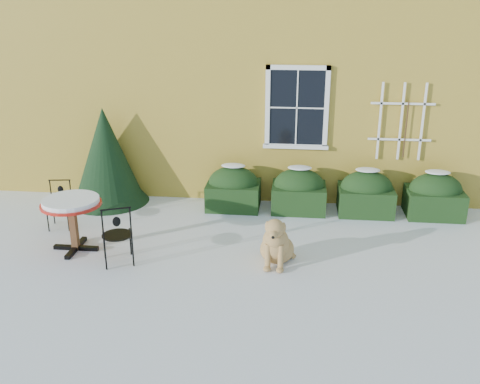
# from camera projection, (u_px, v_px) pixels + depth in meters

# --- Properties ---
(ground) EXTENTS (80.00, 80.00, 0.00)m
(ground) POSITION_uv_depth(u_px,v_px,m) (233.00, 267.00, 8.38)
(ground) COLOR white
(ground) RESTS_ON ground
(house) EXTENTS (12.40, 8.40, 6.40)m
(house) POSITION_uv_depth(u_px,v_px,m) (265.00, 30.00, 13.83)
(house) COLOR gold
(house) RESTS_ON ground
(hedge_row) EXTENTS (4.95, 0.80, 0.91)m
(hedge_row) POSITION_uv_depth(u_px,v_px,m) (332.00, 192.00, 10.46)
(hedge_row) COLOR black
(hedge_row) RESTS_ON ground
(evergreen_shrub) EXTENTS (1.62, 1.62, 1.96)m
(evergreen_shrub) POSITION_uv_depth(u_px,v_px,m) (107.00, 165.00, 10.86)
(evergreen_shrub) COLOR black
(evergreen_shrub) RESTS_ON ground
(bistro_table) EXTENTS (0.98, 0.98, 0.91)m
(bistro_table) POSITION_uv_depth(u_px,v_px,m) (71.00, 207.00, 8.72)
(bistro_table) COLOR black
(bistro_table) RESTS_ON ground
(patio_chair_near) EXTENTS (0.58, 0.58, 1.00)m
(patio_chair_near) POSITION_uv_depth(u_px,v_px,m) (117.00, 234.00, 8.35)
(patio_chair_near) COLOR black
(patio_chair_near) RESTS_ON ground
(patio_chair_far) EXTENTS (0.44, 0.43, 0.87)m
(patio_chair_far) POSITION_uv_depth(u_px,v_px,m) (60.00, 204.00, 9.75)
(patio_chair_far) COLOR black
(patio_chair_far) RESTS_ON ground
(dog) EXTENTS (0.61, 0.95, 0.87)m
(dog) POSITION_uv_depth(u_px,v_px,m) (276.00, 244.00, 8.37)
(dog) COLOR tan
(dog) RESTS_ON ground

